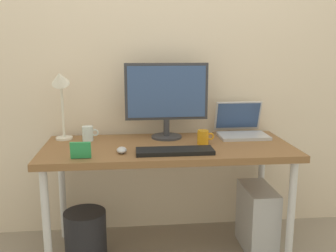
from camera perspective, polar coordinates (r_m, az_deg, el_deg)
The scene contains 13 objects.
ground_plane at distance 2.63m, azimuth 0.00°, elevation -17.99°, with size 6.00×6.00×0.00m, color gray.
back_wall at distance 2.66m, azimuth -0.86°, elevation 11.72°, with size 4.40×0.04×2.60m, color beige.
desk at distance 2.37m, azimuth 0.00°, elevation -4.30°, with size 1.52×0.64×0.71m.
monitor at distance 2.49m, azimuth -0.22°, elevation 4.48°, with size 0.54×0.20×0.49m.
laptop at distance 2.64m, azimuth 10.78°, elevation -0.17°, with size 0.32×0.29×0.22m.
desk_lamp at distance 2.51m, azimuth -15.67°, elevation 5.29°, with size 0.11×0.16×0.46m.
keyboard at distance 2.18m, azimuth 1.02°, elevation -3.75°, with size 0.44×0.14×0.02m, color black.
mouse at distance 2.20m, azimuth -6.90°, elevation -3.57°, with size 0.06×0.09×0.03m, color #B2B2B7.
coffee_mug at distance 2.37m, azimuth 5.29°, elevation -1.69°, with size 0.11×0.07×0.09m.
glass_cup at distance 2.50m, azimuth -11.81°, elevation -1.10°, with size 0.11×0.07×0.09m.
photo_frame at distance 2.12m, azimuth -12.86°, elevation -3.52°, with size 0.11×0.02×0.09m, color #268C4C.
computer_tower at distance 2.62m, azimuth 13.09°, elevation -13.22°, with size 0.18×0.36×0.42m, color #B2B2B7.
wastebasket at distance 2.54m, azimuth -12.16°, elevation -15.48°, with size 0.26×0.26×0.30m, color #232328.
Camera 1 is at (-0.23, -2.26, 1.31)m, focal length 40.99 mm.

